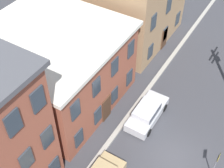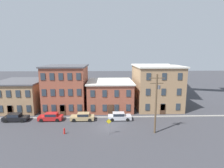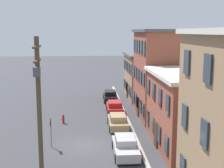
% 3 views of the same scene
% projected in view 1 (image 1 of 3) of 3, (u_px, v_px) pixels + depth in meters
% --- Properties ---
extents(ground_plane, '(200.00, 200.00, 0.00)m').
position_uv_depth(ground_plane, '(172.00, 156.00, 22.51)').
color(ground_plane, '#38383D').
extents(kerb_strip, '(56.00, 0.36, 0.16)m').
position_uv_depth(kerb_strip, '(118.00, 130.00, 24.12)').
color(kerb_strip, '#9E998E').
rests_on(kerb_strip, ground_plane).
extents(apartment_far, '(10.18, 10.40, 6.34)m').
position_uv_depth(apartment_far, '(53.00, 66.00, 24.70)').
color(apartment_far, brown).
rests_on(apartment_far, ground_plane).
extents(car_silver, '(4.40, 1.92, 1.43)m').
position_uv_depth(car_silver, '(147.00, 113.00, 24.47)').
color(car_silver, '#B7B7BC').
rests_on(car_silver, ground_plane).
extents(caution_sign, '(0.85, 0.08, 2.57)m').
position_uv_depth(caution_sign, '(217.00, 161.00, 20.31)').
color(caution_sign, slate).
rests_on(caution_sign, ground_plane).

